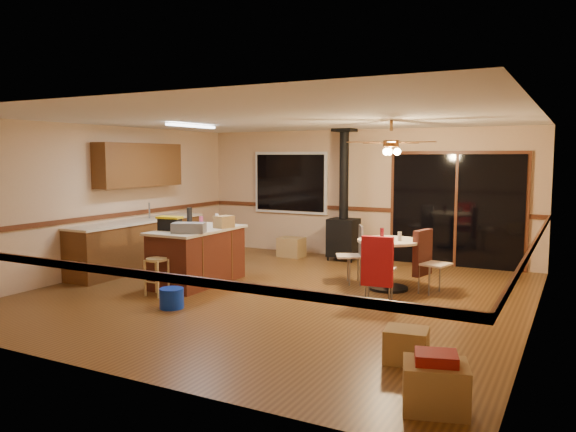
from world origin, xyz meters
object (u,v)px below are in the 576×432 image
Objects in this scene: blue_bucket at (172,298)px; chair_right at (424,253)px; toolbox_black at (170,224)px; box_corner_a at (435,387)px; kitchen_island at (197,256)px; wood_stove at (344,224)px; dining_table at (389,255)px; bar_stool at (157,277)px; box_corner_b at (406,345)px; toolbox_grey at (189,228)px; box_under_window at (291,247)px; chair_near at (378,261)px; chair_left at (355,248)px.

blue_bucket is 0.47× the size of chair_right.
box_corner_a is at bearing -27.35° from toolbox_black.
toolbox_black is 5.40m from box_corner_a.
chair_right reaches higher than kitchen_island.
wood_stove is 2.58× the size of dining_table.
bar_stool is 1.71× the size of blue_bucket.
dining_table is 1.40× the size of chair_right.
box_corner_b is at bearing -13.26° from bar_stool.
blue_bucket is at bearing -66.57° from toolbox_grey.
kitchen_island reaches higher than box_under_window.
chair_near is 1.36× the size of box_corner_a.
chair_near is 1.00× the size of chair_right.
chair_near is at bearing -44.55° from box_under_window.
dining_table is at bearing -169.77° from chair_right.
box_under_window is at bearing 85.91° from kitchen_island.
toolbox_grey is 3.46m from box_under_window.
box_under_window is 1.18× the size of box_corner_b.
box_under_window is at bearing 126.80° from box_corner_a.
kitchen_island is 3.40× the size of toolbox_grey.
kitchen_island is 2.40× the size of chair_near.
kitchen_island is 0.67× the size of wood_stove.
chair_near is 1.66× the size of box_corner_b.
toolbox_black is at bearing 109.59° from bar_stool.
toolbox_grey is at bearing 113.43° from blue_bucket.
chair_right is 3.11m from box_corner_b.
chair_left is at bearing 177.30° from chair_right.
toolbox_black is 3.30m from chair_near.
bar_stool is 4.15m from box_corner_b.
bar_stool is at bearing -70.41° from toolbox_black.
chair_near is at bearing 33.01° from blue_bucket.
toolbox_grey reaches higher than box_under_window.
wood_stove is 3.69m from toolbox_grey.
toolbox_grey is 0.46m from toolbox_black.
bar_stool reaches higher than blue_bucket.
box_corner_a is (4.29, -2.36, -0.78)m from toolbox_grey.
chair_near is at bearing 12.91° from toolbox_grey.
box_corner_a is (1.63, -3.88, -0.34)m from dining_table.
chair_right is at bearing -28.89° from box_under_window.
dining_table reaches higher than box_under_window.
dining_table is at bearing 46.98° from blue_bucket.
chair_right is at bearing 10.23° from dining_table.
kitchen_island is at bearing -161.23° from chair_right.
wood_stove is at bearing 66.91° from kitchen_island.
toolbox_grey is at bearing -141.04° from chair_left.
box_corner_b is at bearing -60.77° from chair_left.
toolbox_black is 3.40m from box_under_window.
toolbox_black is at bearing -147.99° from chair_left.
chair_left is at bearing 166.32° from dining_table.
toolbox_black is at bearing 160.40° from box_corner_b.
box_corner_b is at bearing -8.34° from blue_bucket.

